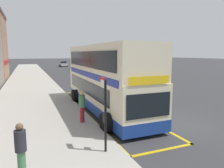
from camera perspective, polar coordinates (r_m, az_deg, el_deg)
ground_plane at (r=41.70m, az=-12.04°, el=2.85°), size 260.00×260.00×0.00m
pavement_near at (r=41.04m, az=-21.71°, el=2.45°), size 6.00×76.00×0.14m
double_decker_bus at (r=14.18m, az=-1.98°, el=1.05°), size 3.25×11.19×4.40m
bus_bay_markings at (r=14.83m, az=-2.19°, el=-6.74°), size 3.14×13.97×0.01m
bus_stop_sign at (r=7.89m, az=-2.00°, el=-6.86°), size 0.09×0.51×2.85m
parked_car_silver_kerbside at (r=63.55m, az=-13.22°, el=5.37°), size 2.09×4.20×1.62m
parked_car_white_distant at (r=55.64m, az=-9.53°, el=5.08°), size 2.09×4.20×1.62m
parked_car_black_far at (r=44.45m, az=-9.21°, el=4.29°), size 2.09×4.20×1.62m
pedestrian_waiting_near_sign at (r=7.07m, az=-23.73°, el=-15.76°), size 0.34×0.34×1.69m
pedestrian_further_back at (r=11.47m, az=-8.23°, el=-5.80°), size 0.34×0.34×1.72m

